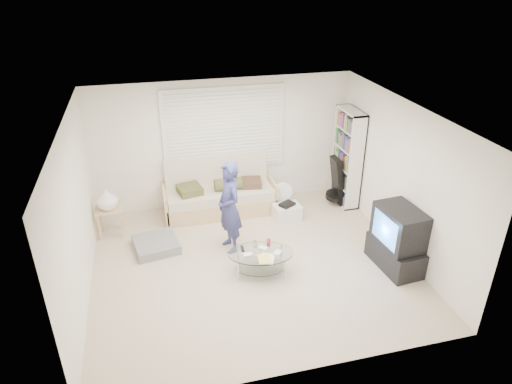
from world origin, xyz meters
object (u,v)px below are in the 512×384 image
object	(u,v)px
futon_sofa	(219,195)
coffee_table	(261,257)
tv_unit	(397,239)
bookshelf	(347,158)

from	to	relation	value
futon_sofa	coffee_table	world-z (taller)	futon_sofa
futon_sofa	tv_unit	distance (m)	3.45
futon_sofa	coffee_table	size ratio (longest dim) A/B	1.92
futon_sofa	tv_unit	xyz separation A→B (m)	(2.39, -2.48, 0.16)
coffee_table	bookshelf	bearing A→B (deg)	40.45
tv_unit	futon_sofa	bearing A→B (deg)	133.91
bookshelf	futon_sofa	bearing A→B (deg)	174.95
bookshelf	coffee_table	bearing A→B (deg)	-139.55
futon_sofa	bookshelf	size ratio (longest dim) A/B	1.12
futon_sofa	coffee_table	xyz separation A→B (m)	(0.27, -2.13, -0.04)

